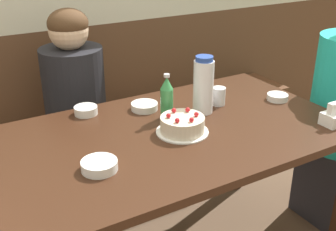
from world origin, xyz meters
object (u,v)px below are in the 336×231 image
(napkin_holder, at_px, (335,116))
(glass_water_tall, at_px, (219,96))
(water_pitcher, at_px, (203,85))
(bowl_side_dish, at_px, (277,97))
(birthday_cake, at_px, (182,125))
(bowl_sauce_shallow, at_px, (99,165))
(soju_bottle, at_px, (167,98))
(bowl_soup_white, at_px, (86,110))
(person_pale_blue_shirt, at_px, (77,120))
(bowl_rice_small, at_px, (144,106))
(bench_seat, at_px, (103,153))

(napkin_holder, xyz_separation_m, glass_water_tall, (-0.30, 0.43, 0.01))
(water_pitcher, xyz_separation_m, napkin_holder, (0.42, -0.40, -0.09))
(bowl_side_dish, bearing_deg, birthday_cake, -173.78)
(water_pitcher, height_order, bowl_sauce_shallow, water_pitcher)
(soju_bottle, xyz_separation_m, napkin_holder, (0.60, -0.42, -0.06))
(birthday_cake, distance_m, bowl_soup_white, 0.48)
(person_pale_blue_shirt, bearing_deg, napkin_holder, 39.92)
(bowl_soup_white, relative_size, bowl_rice_small, 0.85)
(glass_water_tall, bearing_deg, bowl_side_dish, -19.27)
(glass_water_tall, xyz_separation_m, person_pale_blue_shirt, (-0.53, 0.56, -0.23))
(napkin_holder, height_order, glass_water_tall, napkin_holder)
(water_pitcher, xyz_separation_m, soju_bottle, (-0.18, 0.02, -0.03))
(napkin_holder, height_order, bowl_soup_white, napkin_holder)
(birthday_cake, height_order, glass_water_tall, birthday_cake)
(soju_bottle, bearing_deg, glass_water_tall, 2.39)
(water_pitcher, xyz_separation_m, bowl_soup_white, (-0.48, 0.25, -0.11))
(bowl_sauce_shallow, relative_size, person_pale_blue_shirt, 0.11)
(bowl_side_dish, bearing_deg, glass_water_tall, 160.73)
(water_pitcher, relative_size, person_pale_blue_shirt, 0.23)
(water_pitcher, height_order, napkin_holder, water_pitcher)
(glass_water_tall, bearing_deg, person_pale_blue_shirt, 133.41)
(bowl_side_dish, relative_size, person_pale_blue_shirt, 0.09)
(napkin_holder, xyz_separation_m, bowl_sauce_shallow, (-1.03, 0.17, -0.02))
(bowl_side_dish, relative_size, glass_water_tall, 1.19)
(napkin_holder, xyz_separation_m, bowl_side_dish, (-0.01, 0.33, -0.02))
(glass_water_tall, bearing_deg, birthday_cake, -151.90)
(bench_seat, relative_size, birthday_cake, 12.38)
(bench_seat, distance_m, bowl_soup_white, 0.76)
(birthday_cake, height_order, water_pitcher, water_pitcher)
(birthday_cake, bearing_deg, bench_seat, 92.27)
(bowl_rice_small, xyz_separation_m, person_pale_blue_shirt, (-0.20, 0.44, -0.20))
(napkin_holder, height_order, bowl_sauce_shallow, napkin_holder)
(bowl_side_dish, bearing_deg, water_pitcher, 170.53)
(soju_bottle, xyz_separation_m, glass_water_tall, (0.30, 0.01, -0.06))
(birthday_cake, height_order, napkin_holder, napkin_holder)
(soju_bottle, relative_size, glass_water_tall, 2.42)
(soju_bottle, distance_m, bowl_rice_small, 0.17)
(bench_seat, xyz_separation_m, birthday_cake, (0.03, -0.86, 0.55))
(bowl_side_dish, bearing_deg, bench_seat, 128.50)
(napkin_holder, bearing_deg, person_pale_blue_shirt, 129.92)
(soju_bottle, relative_size, person_pale_blue_shirt, 0.18)
(bench_seat, xyz_separation_m, napkin_holder, (0.65, -1.13, 0.55))
(birthday_cake, distance_m, person_pale_blue_shirt, 0.79)
(napkin_holder, distance_m, person_pale_blue_shirt, 1.32)
(bowl_soup_white, height_order, glass_water_tall, glass_water_tall)
(water_pitcher, distance_m, napkin_holder, 0.59)
(bowl_sauce_shallow, bearing_deg, bench_seat, 68.62)
(soju_bottle, relative_size, bowl_soup_white, 1.97)
(bowl_rice_small, height_order, glass_water_tall, glass_water_tall)
(bowl_side_dish, bearing_deg, bowl_sauce_shallow, -170.61)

